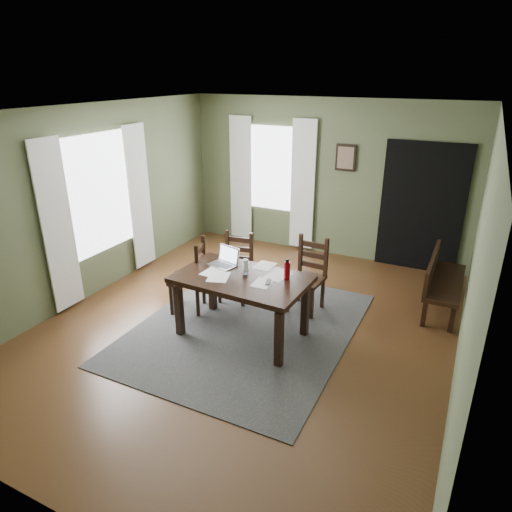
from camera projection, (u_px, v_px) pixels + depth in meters
The scene contains 26 objects.
ground at pixel (246, 328), 5.93m from camera, with size 5.00×6.00×0.01m.
room_shell at pixel (244, 192), 5.24m from camera, with size 5.02×6.02×2.71m.
rug at pixel (246, 327), 5.92m from camera, with size 2.60×3.20×0.01m.
dining_table at pixel (242, 284), 5.51m from camera, with size 1.62×1.02×0.79m.
chair_end at pixel (191, 277), 6.19m from camera, with size 0.57×0.57×1.03m.
chair_back_left at pixel (236, 268), 6.52m from camera, with size 0.48×0.49×0.97m.
chair_back_right at pixel (308, 276), 6.22m from camera, with size 0.48×0.48×1.02m.
bench at pixel (440, 278), 6.24m from camera, with size 0.44×1.38×0.78m.
laptop at pixel (225, 260), 5.79m from camera, with size 0.39×0.33×0.23m.
computer_mouse at pixel (245, 275), 5.50m from camera, with size 0.05×0.08×0.03m, color #3F3F42.
tv_remote at pixel (268, 282), 5.32m from camera, with size 0.04×0.16×0.02m, color black.
drinking_glass at pixel (245, 265), 5.60m from camera, with size 0.07×0.07×0.15m, color silver.
water_bottle at pixel (287, 270), 5.37m from camera, with size 0.08×0.08×0.26m.
paper_a at pixel (213, 272), 5.60m from camera, with size 0.22×0.29×0.00m, color white.
paper_b at pixel (263, 283), 5.31m from camera, with size 0.21×0.28×0.00m, color white.
paper_c at pixel (265, 266), 5.78m from camera, with size 0.23×0.29×0.00m, color white.
paper_d at pixel (278, 276), 5.50m from camera, with size 0.24×0.31×0.00m, color white.
paper_e at pixel (219, 277), 5.47m from camera, with size 0.24×0.32×0.00m, color white.
window_left at pixel (99, 194), 6.55m from camera, with size 0.01×1.30×1.70m.
window_back at pixel (272, 168), 8.25m from camera, with size 1.00×0.01×1.50m.
curtain_left_near at pixel (58, 227), 5.95m from camera, with size 0.03×0.48×2.30m.
curtain_left_far at pixel (140, 198), 7.31m from camera, with size 0.03×0.48×2.30m.
curtain_back_left at pixel (241, 179), 8.57m from camera, with size 0.44×0.03×2.30m.
curtain_back_right at pixel (303, 186), 8.06m from camera, with size 0.44×0.03×2.30m.
framed_picture at pixel (346, 158), 7.58m from camera, with size 0.34×0.03×0.44m.
doorway_back at pixel (422, 208), 7.31m from camera, with size 1.30×0.03×2.10m.
Camera 1 is at (2.38, -4.54, 3.11)m, focal length 32.00 mm.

